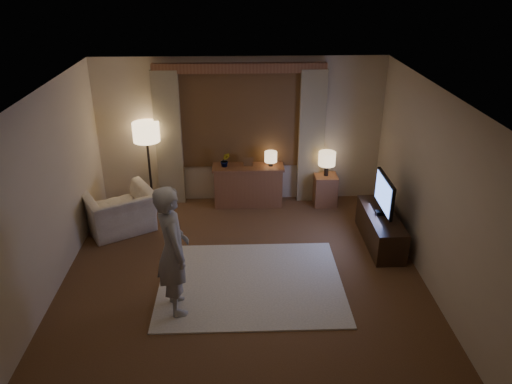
{
  "coord_description": "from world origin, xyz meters",
  "views": [
    {
      "loc": [
        -0.04,
        -5.66,
        4.04
      ],
      "look_at": [
        0.2,
        0.6,
        1.12
      ],
      "focal_mm": 35.0,
      "sensor_mm": 36.0,
      "label": 1
    }
  ],
  "objects_px": {
    "armchair": "(120,211)",
    "tv_stand": "(380,229)",
    "sideboard": "(248,186)",
    "person": "(173,250)",
    "side_table": "(325,190)"
  },
  "relations": [
    {
      "from": "armchair",
      "to": "tv_stand",
      "type": "bearing_deg",
      "value": 142.11
    },
    {
      "from": "sideboard",
      "to": "armchair",
      "type": "height_order",
      "value": "sideboard"
    },
    {
      "from": "sideboard",
      "to": "person",
      "type": "distance_m",
      "value": 3.18
    },
    {
      "from": "armchair",
      "to": "tv_stand",
      "type": "height_order",
      "value": "armchair"
    },
    {
      "from": "side_table",
      "to": "armchair",
      "type": "bearing_deg",
      "value": -166.44
    },
    {
      "from": "side_table",
      "to": "tv_stand",
      "type": "xyz_separation_m",
      "value": [
        0.64,
        -1.41,
        -0.03
      ]
    },
    {
      "from": "tv_stand",
      "to": "sideboard",
      "type": "bearing_deg",
      "value": 144.25
    },
    {
      "from": "side_table",
      "to": "person",
      "type": "xyz_separation_m",
      "value": [
        -2.36,
        -2.93,
        0.59
      ]
    },
    {
      "from": "armchair",
      "to": "side_table",
      "type": "distance_m",
      "value": 3.59
    },
    {
      "from": "tv_stand",
      "to": "armchair",
      "type": "bearing_deg",
      "value": 172.18
    },
    {
      "from": "side_table",
      "to": "tv_stand",
      "type": "distance_m",
      "value": 1.54
    },
    {
      "from": "sideboard",
      "to": "tv_stand",
      "type": "relative_size",
      "value": 0.86
    },
    {
      "from": "side_table",
      "to": "person",
      "type": "distance_m",
      "value": 3.81
    },
    {
      "from": "sideboard",
      "to": "tv_stand",
      "type": "bearing_deg",
      "value": -35.75
    },
    {
      "from": "armchair",
      "to": "person",
      "type": "bearing_deg",
      "value": 88.23
    }
  ]
}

